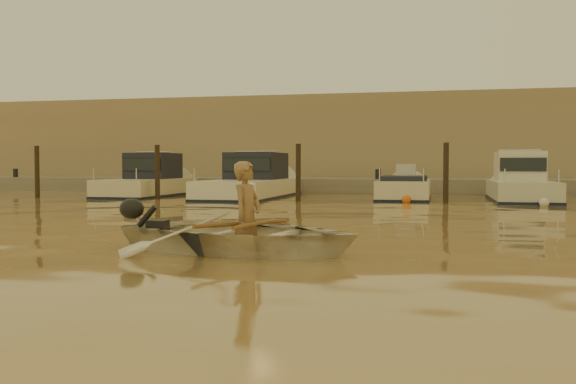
% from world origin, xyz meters
% --- Properties ---
extents(ground_plane, '(160.00, 160.00, 0.00)m').
position_xyz_m(ground_plane, '(0.00, 0.00, 0.00)').
color(ground_plane, olive).
rests_on(ground_plane, ground).
extents(dinghy, '(4.05, 3.26, 0.75)m').
position_xyz_m(dinghy, '(1.77, 0.88, 0.25)').
color(dinghy, white).
rests_on(dinghy, ground_plane).
extents(person, '(0.50, 0.66, 1.62)m').
position_xyz_m(person, '(1.86, 0.86, 0.51)').
color(person, '#96714B').
rests_on(person, dinghy).
extents(outboard_motor, '(0.96, 0.58, 0.70)m').
position_xyz_m(outboard_motor, '(0.30, 1.18, 0.28)').
color(outboard_motor, black).
rests_on(outboard_motor, dinghy).
extents(oar_port, '(0.07, 2.10, 0.13)m').
position_xyz_m(oar_port, '(2.01, 0.82, 0.42)').
color(oar_port, brown).
rests_on(oar_port, dinghy).
extents(oar_starboard, '(0.84, 1.97, 0.13)m').
position_xyz_m(oar_starboard, '(1.81, 0.87, 0.42)').
color(oar_starboard, brown).
rests_on(oar_starboard, dinghy).
extents(moored_boat_1, '(2.14, 6.41, 1.75)m').
position_xyz_m(moored_boat_1, '(-6.95, 16.00, 0.62)').
color(moored_boat_1, beige).
rests_on(moored_boat_1, ground_plane).
extents(moored_boat_2, '(2.45, 8.16, 1.75)m').
position_xyz_m(moored_boat_2, '(-2.54, 16.00, 0.62)').
color(moored_boat_2, white).
rests_on(moored_boat_2, ground_plane).
extents(moored_boat_3, '(1.82, 5.36, 0.95)m').
position_xyz_m(moored_boat_3, '(3.35, 16.00, 0.22)').
color(moored_boat_3, beige).
rests_on(moored_boat_3, ground_plane).
extents(moored_boat_4, '(2.01, 6.28, 1.75)m').
position_xyz_m(moored_boat_4, '(7.42, 16.00, 0.62)').
color(moored_boat_4, beige).
rests_on(moored_boat_4, ground_plane).
extents(piling_0, '(0.18, 0.18, 2.20)m').
position_xyz_m(piling_0, '(-10.50, 13.80, 0.90)').
color(piling_0, '#2D2319').
rests_on(piling_0, ground_plane).
extents(piling_1, '(0.18, 0.18, 2.20)m').
position_xyz_m(piling_1, '(-5.50, 13.80, 0.90)').
color(piling_1, '#2D2319').
rests_on(piling_1, ground_plane).
extents(piling_2, '(0.18, 0.18, 2.20)m').
position_xyz_m(piling_2, '(-0.20, 13.80, 0.90)').
color(piling_2, '#2D2319').
rests_on(piling_2, ground_plane).
extents(piling_3, '(0.18, 0.18, 2.20)m').
position_xyz_m(piling_3, '(4.80, 13.80, 0.90)').
color(piling_3, '#2D2319').
rests_on(piling_3, ground_plane).
extents(fender_b, '(0.30, 0.30, 0.30)m').
position_xyz_m(fender_b, '(-6.85, 13.89, 0.10)').
color(fender_b, orange).
rests_on(fender_b, ground_plane).
extents(fender_c, '(0.30, 0.30, 0.30)m').
position_xyz_m(fender_c, '(-2.81, 13.17, 0.10)').
color(fender_c, white).
rests_on(fender_c, ground_plane).
extents(fender_d, '(0.30, 0.30, 0.30)m').
position_xyz_m(fender_d, '(3.53, 13.64, 0.10)').
color(fender_d, orange).
rests_on(fender_d, ground_plane).
extents(fender_e, '(0.30, 0.30, 0.30)m').
position_xyz_m(fender_e, '(7.74, 12.98, 0.10)').
color(fender_e, silver).
rests_on(fender_e, ground_plane).
extents(quay, '(52.00, 4.00, 1.00)m').
position_xyz_m(quay, '(0.00, 21.50, 0.15)').
color(quay, gray).
rests_on(quay, ground_plane).
extents(waterfront_building, '(46.00, 7.00, 4.80)m').
position_xyz_m(waterfront_building, '(0.00, 27.00, 2.40)').
color(waterfront_building, '#9E8466').
rests_on(waterfront_building, quay).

